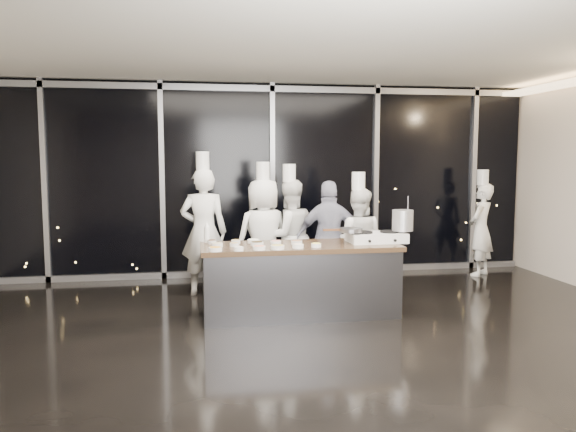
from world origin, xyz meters
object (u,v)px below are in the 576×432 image
object	(u,v)px
frying_pan	(350,230)
stock_pot	(403,220)
chef_side	(481,228)
chef_far_left	(204,231)
guest	(330,239)
chef_left	(263,236)
demo_counter	(300,280)
chef_center	(289,236)
stove	(376,237)
chef_right	(358,241)

from	to	relation	value
frying_pan	stock_pot	distance (m)	0.71
frying_pan	chef_side	distance (m)	3.36
chef_far_left	guest	xyz separation A→B (m)	(1.77, -0.36, -0.11)
guest	chef_side	size ratio (longest dim) A/B	0.93
chef_side	chef_far_left	bearing A→B (deg)	-34.38
chef_far_left	guest	world-z (taller)	chef_far_left
chef_far_left	chef_left	distance (m)	0.86
demo_counter	chef_center	world-z (taller)	chef_center
stove	chef_far_left	size ratio (longest dim) A/B	0.35
demo_counter	chef_right	bearing A→B (deg)	41.13
stove	chef_far_left	xyz separation A→B (m)	(-2.17, 1.25, -0.03)
guest	chef_side	xyz separation A→B (m)	(2.83, 0.94, -0.03)
stock_pot	chef_right	bearing A→B (deg)	111.49
demo_counter	chef_center	size ratio (longest dim) A/B	1.31
frying_pan	chef_side	size ratio (longest dim) A/B	0.29
stove	demo_counter	bearing A→B (deg)	-178.84
demo_counter	stock_pot	distance (m)	1.53
stock_pot	chef_center	xyz separation A→B (m)	(-1.27, 1.21, -0.34)
guest	chef_right	xyz separation A→B (m)	(0.40, -0.04, -0.04)
demo_counter	chef_side	bearing A→B (deg)	28.40
stock_pot	chef_right	distance (m)	1.00
frying_pan	chef_right	size ratio (longest dim) A/B	0.29
frying_pan	chef_center	xyz separation A→B (m)	(-0.58, 1.22, -0.23)
chef_left	guest	world-z (taller)	chef_left
stock_pot	chef_right	size ratio (longest dim) A/B	0.15
guest	chef_right	distance (m)	0.40
demo_counter	chef_far_left	distance (m)	1.80
demo_counter	stove	size ratio (longest dim) A/B	3.40
chef_center	demo_counter	bearing A→B (deg)	73.52
chef_side	guest	bearing A→B (deg)	-23.14
chef_center	chef_side	distance (m)	3.42
stove	chef_far_left	world-z (taller)	chef_far_left
chef_center	stock_pot	bearing A→B (deg)	123.33
stock_pot	chef_right	world-z (taller)	chef_right
stove	chef_center	world-z (taller)	chef_center
chef_left	guest	size ratio (longest dim) A/B	1.16
stove	chef_far_left	distance (m)	2.50
chef_center	chef_side	xyz separation A→B (m)	(3.36, 0.63, -0.04)
stock_pot	chef_far_left	xyz separation A→B (m)	(-2.51, 1.26, -0.24)
chef_right	stove	bearing A→B (deg)	110.67
demo_counter	chef_far_left	bearing A→B (deg)	132.27
stove	frying_pan	xyz separation A→B (m)	(-0.35, -0.02, 0.10)
chef_far_left	chef_left	bearing A→B (deg)	176.58
frying_pan	chef_side	world-z (taller)	chef_side
chef_center	guest	size ratio (longest dim) A/B	1.14
guest	stove	bearing A→B (deg)	123.02
demo_counter	guest	distance (m)	1.16
chef_center	frying_pan	bearing A→B (deg)	102.12
demo_counter	stove	world-z (taller)	stove
demo_counter	chef_left	bearing A→B (deg)	105.87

